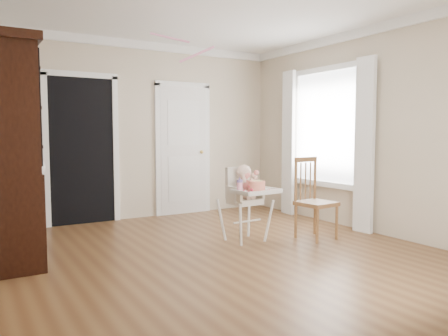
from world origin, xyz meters
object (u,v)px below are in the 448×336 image
high_chair (245,195)px  china_cabinet (7,153)px  dining_chair (314,201)px  sippy_cup (240,185)px  cake (257,186)px

high_chair → china_cabinet: 2.64m
china_cabinet → dining_chair: size_ratio=2.21×
high_chair → china_cabinet: (-2.53, 0.54, 0.55)m
high_chair → sippy_cup: bearing=-145.5°
sippy_cup → dining_chair: bearing=-10.6°
high_chair → sippy_cup: (-0.17, -0.13, 0.14)m
high_chair → sippy_cup: 0.26m
cake → china_cabinet: china_cabinet is taller
high_chair → cake: size_ratio=3.60×
china_cabinet → dining_chair: china_cabinet is taller
high_chair → cake: (0.02, -0.21, 0.13)m
high_chair → cake: 0.24m
high_chair → sippy_cup: high_chair is taller
cake → dining_chair: (0.80, -0.11, -0.22)m
sippy_cup → china_cabinet: (-2.36, 0.67, 0.41)m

